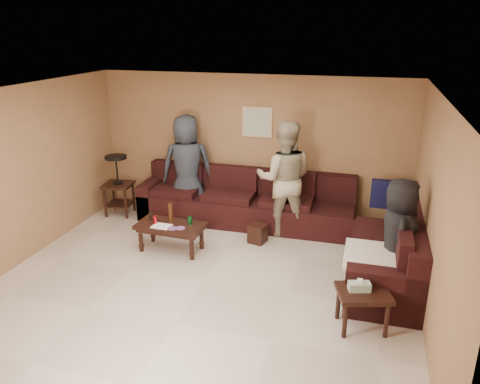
{
  "coord_description": "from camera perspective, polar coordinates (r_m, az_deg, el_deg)",
  "views": [
    {
      "loc": [
        1.96,
        -5.25,
        3.26
      ],
      "look_at": [
        0.25,
        0.85,
        1.0
      ],
      "focal_mm": 35.0,
      "sensor_mm": 36.0,
      "label": 1
    }
  ],
  "objects": [
    {
      "name": "side_table_right",
      "position": [
        5.52,
        14.72,
        -12.17
      ],
      "size": [
        0.68,
        0.61,
        0.62
      ],
      "rotation": [
        0.0,
        0.0,
        0.28
      ],
      "color": "black",
      "rests_on": "ground"
    },
    {
      "name": "end_table_left",
      "position": [
        8.67,
        -14.64,
        0.95
      ],
      "size": [
        0.54,
        0.54,
        1.1
      ],
      "rotation": [
        0.0,
        0.0,
        0.13
      ],
      "color": "black",
      "rests_on": "ground"
    },
    {
      "name": "coffee_table",
      "position": [
        7.18,
        -8.46,
        -4.35
      ],
      "size": [
        1.05,
        0.56,
        0.71
      ],
      "rotation": [
        0.0,
        0.0,
        -0.04
      ],
      "color": "black",
      "rests_on": "ground"
    },
    {
      "name": "person_right",
      "position": [
        6.23,
        18.68,
        -5.13
      ],
      "size": [
        0.52,
        0.77,
        1.52
      ],
      "primitive_type": "imported",
      "rotation": [
        0.0,
        0.0,
        1.62
      ],
      "color": "black",
      "rests_on": "ground"
    },
    {
      "name": "room",
      "position": [
        5.83,
        -4.64,
        3.65
      ],
      "size": [
        5.6,
        5.5,
        2.5
      ],
      "color": "beige",
      "rests_on": "ground"
    },
    {
      "name": "person_middle",
      "position": [
        7.53,
        5.4,
        1.62
      ],
      "size": [
        1.01,
        0.85,
        1.88
      ],
      "primitive_type": "imported",
      "rotation": [
        0.0,
        0.0,
        3.3
      ],
      "color": "tan",
      "rests_on": "ground"
    },
    {
      "name": "waste_bin",
      "position": [
        7.45,
        2.17,
        -5.07
      ],
      "size": [
        0.3,
        0.3,
        0.3
      ],
      "primitive_type": "cube",
      "rotation": [
        0.0,
        0.0,
        -0.24
      ],
      "color": "black",
      "rests_on": "ground"
    },
    {
      "name": "person_left",
      "position": [
        8.27,
        -6.46,
        3.08
      ],
      "size": [
        1.03,
        0.83,
        1.84
      ],
      "primitive_type": "imported",
      "rotation": [
        0.0,
        0.0,
        3.45
      ],
      "color": "#2B303B",
      "rests_on": "ground"
    },
    {
      "name": "wall_art",
      "position": [
        8.1,
        2.11,
        8.52
      ],
      "size": [
        0.52,
        0.04,
        0.52
      ],
      "color": "tan",
      "rests_on": "ground"
    },
    {
      "name": "sectional_sofa",
      "position": [
        7.46,
        5.57,
        -3.61
      ],
      "size": [
        4.65,
        2.9,
        0.97
      ],
      "color": "black",
      "rests_on": "ground"
    }
  ]
}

